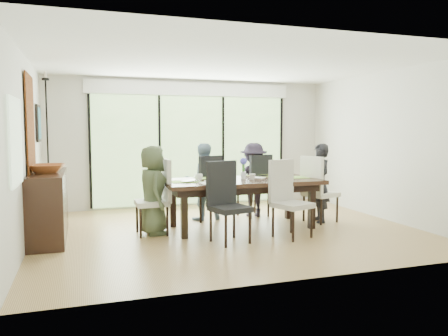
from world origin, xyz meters
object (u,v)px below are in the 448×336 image
object	(u,v)px
sideboard	(48,205)
cup_b	(252,177)
cup_a	(199,177)
chair_left_end	(152,197)
chair_near_left	(230,202)
bowl	(46,169)
chair_near_right	(293,199)
person_right_end	(320,183)
laptop	(194,181)
table_top	(242,181)
chair_right_end	(321,189)
cup_c	(283,174)
person_left_end	(153,190)
chair_far_left	(202,187)
vase	(243,175)
chair_far_right	(253,185)
person_far_right	(254,180)
person_far_left	(202,182)

from	to	relation	value
sideboard	cup_b	bearing A→B (deg)	-5.91
cup_a	chair_left_end	bearing A→B (deg)	-169.38
chair_near_left	bowl	size ratio (longest dim) A/B	2.24
chair_near_right	bowl	world-z (taller)	chair_near_right
chair_near_left	sideboard	xyz separation A→B (m)	(-2.52, 1.10, -0.09)
person_right_end	laptop	xyz separation A→B (m)	(-2.33, -0.10, 0.13)
table_top	chair_left_end	xyz separation A→B (m)	(-1.50, -0.00, -0.18)
chair_right_end	chair_near_right	size ratio (longest dim) A/B	1.00
chair_left_end	cup_c	world-z (taller)	chair_left_end
chair_left_end	person_left_end	world-z (taller)	person_left_end
chair_far_left	sideboard	bearing A→B (deg)	-10.26
chair_near_left	cup_b	size ratio (longest dim) A/B	11.00
cup_c	chair_near_right	bearing A→B (deg)	-107.19
cup_c	sideboard	xyz separation A→B (m)	(-3.82, 0.13, -0.36)
table_top	cup_b	bearing A→B (deg)	-33.69
sideboard	vase	bearing A→B (deg)	-3.33
table_top	cup_a	world-z (taller)	cup_a
sideboard	person_left_end	bearing A→B (deg)	-8.43
chair_far_left	laptop	size ratio (longest dim) A/B	3.33
chair_far_left	bowl	distance (m)	2.71
person_left_end	cup_a	size ratio (longest dim) A/B	10.40
chair_near_left	cup_b	bearing A→B (deg)	35.59
chair_far_right	person_far_right	xyz separation A→B (m)	(0.00, -0.02, 0.10)
chair_far_left	bowl	bearing A→B (deg)	-8.18
person_left_end	person_right_end	world-z (taller)	same
person_far_right	cup_c	bearing A→B (deg)	117.53
laptop	cup_a	bearing A→B (deg)	30.40
chair_right_end	laptop	world-z (taller)	chair_right_end
laptop	bowl	distance (m)	2.20
vase	person_left_end	bearing A→B (deg)	-178.13
chair_far_left	chair_near_left	distance (m)	1.72
chair_far_left	person_left_end	world-z (taller)	person_left_end
cup_b	chair_near_left	bearing A→B (deg)	-130.17
chair_far_right	cup_b	xyz separation A→B (m)	(-0.40, -0.95, 0.27)
laptop	sideboard	distance (m)	2.22
chair_left_end	vase	bearing A→B (deg)	91.52
person_right_end	sideboard	distance (m)	4.51
chair_far_right	person_far_left	distance (m)	1.01
vase	bowl	world-z (taller)	bowl
chair_far_right	laptop	bearing A→B (deg)	18.79
vase	laptop	bearing A→B (deg)	-170.54
laptop	cup_c	distance (m)	1.66
table_top	vase	world-z (taller)	vase
chair_far_right	vase	bearing A→B (deg)	42.63
person_right_end	sideboard	size ratio (longest dim) A/B	0.78
chair_right_end	bowl	xyz separation A→B (m)	(-4.52, 0.13, 0.47)
cup_a	cup_b	distance (m)	0.89
vase	table_top	bearing A→B (deg)	-135.00
person_right_end	cup_c	xyz separation A→B (m)	(-0.68, 0.10, 0.17)
person_far_right	laptop	bearing A→B (deg)	42.22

